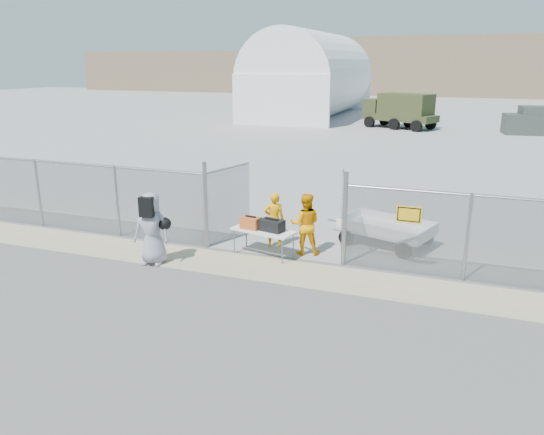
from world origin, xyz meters
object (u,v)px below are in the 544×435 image
at_px(security_worker_left, 274,220).
at_px(utility_trailer, 386,232).
at_px(security_worker_right, 305,224).
at_px(visitor, 152,229).
at_px(folding_table, 263,243).

relative_size(security_worker_left, utility_trailer, 0.48).
height_order(security_worker_left, security_worker_right, security_worker_right).
bearing_deg(visitor, folding_table, 23.10).
bearing_deg(folding_table, utility_trailer, 46.11).
bearing_deg(security_worker_left, security_worker_right, 139.48).
xyz_separation_m(security_worker_right, utility_trailer, (2.01, 1.53, -0.46)).
xyz_separation_m(folding_table, visitor, (-2.53, -1.57, 0.59)).
distance_m(folding_table, security_worker_left, 0.93).
xyz_separation_m(security_worker_left, security_worker_right, (1.02, -0.30, 0.07)).
bearing_deg(utility_trailer, security_worker_left, -139.17).
xyz_separation_m(security_worker_left, visitor, (-2.54, -2.39, 0.17)).
height_order(security_worker_left, utility_trailer, security_worker_left).
distance_m(folding_table, visitor, 3.03).
relative_size(security_worker_left, visitor, 0.83).
height_order(folding_table, visitor, visitor).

